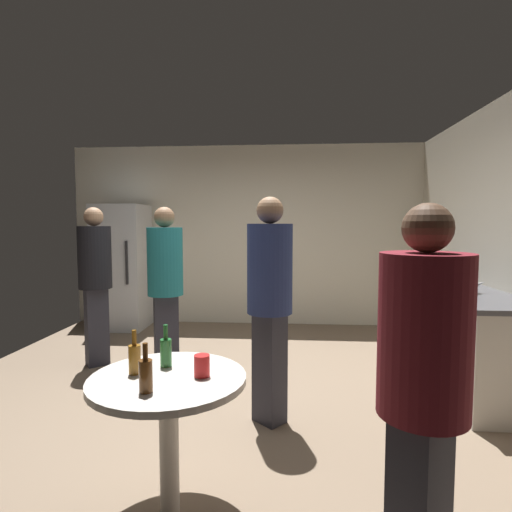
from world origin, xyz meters
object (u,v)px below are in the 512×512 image
(plastic_cup_red, at_px, (202,366))
(person_in_teal_shirt, at_px, (165,279))
(foreground_table, at_px, (168,396))
(beer_bottle_on_counter, at_px, (453,275))
(beer_bottle_amber, at_px, (135,358))
(refrigerator, at_px, (122,267))
(kettle, at_px, (467,285))
(beer_bottle_brown, at_px, (146,374))
(person_in_navy_shirt, at_px, (270,292))
(beer_bottle_green, at_px, (166,351))
(person_in_black_shirt, at_px, (95,274))
(wine_bottle_on_counter, at_px, (440,270))
(person_in_maroon_shirt, at_px, (423,378))

(plastic_cup_red, bearing_deg, person_in_teal_shirt, 112.10)
(foreground_table, xyz_separation_m, plastic_cup_red, (0.17, 0.01, 0.16))
(beer_bottle_on_counter, height_order, beer_bottle_amber, beer_bottle_on_counter)
(refrigerator, bearing_deg, person_in_teal_shirt, -57.22)
(kettle, relative_size, plastic_cup_red, 2.22)
(beer_bottle_on_counter, bearing_deg, plastic_cup_red, -132.52)
(beer_bottle_amber, bearing_deg, beer_bottle_on_counter, 43.07)
(refrigerator, relative_size, beer_bottle_brown, 7.83)
(plastic_cup_red, bearing_deg, beer_bottle_on_counter, 47.48)
(foreground_table, bearing_deg, person_in_navy_shirt, 65.40)
(beer_bottle_green, bearing_deg, kettle, 35.48)
(person_in_black_shirt, bearing_deg, foreground_table, -6.13)
(beer_bottle_brown, distance_m, beer_bottle_green, 0.34)
(wine_bottle_on_counter, bearing_deg, plastic_cup_red, -129.28)
(refrigerator, relative_size, plastic_cup_red, 16.36)
(beer_bottle_amber, bearing_deg, wine_bottle_on_counter, 46.23)
(kettle, distance_m, foreground_table, 2.85)
(wine_bottle_on_counter, height_order, beer_bottle_amber, wine_bottle_on_counter)
(refrigerator, bearing_deg, beer_bottle_amber, -66.54)
(beer_bottle_on_counter, distance_m, beer_bottle_green, 3.27)
(refrigerator, distance_m, wine_bottle_on_counter, 4.24)
(person_in_maroon_shirt, bearing_deg, wine_bottle_on_counter, -65.87)
(foreground_table, bearing_deg, beer_bottle_brown, -102.03)
(beer_bottle_green, bearing_deg, person_in_black_shirt, 124.23)
(foreground_table, xyz_separation_m, person_in_teal_shirt, (-0.57, 1.85, 0.35))
(kettle, bearing_deg, beer_bottle_green, -144.52)
(foreground_table, distance_m, beer_bottle_brown, 0.28)
(plastic_cup_red, distance_m, person_in_teal_shirt, 1.99)
(wine_bottle_on_counter, distance_m, person_in_black_shirt, 3.73)
(wine_bottle_on_counter, xyz_separation_m, plastic_cup_red, (-2.10, -2.57, -0.23))
(beer_bottle_brown, bearing_deg, beer_bottle_green, 91.52)
(refrigerator, distance_m, kettle, 4.49)
(beer_bottle_brown, distance_m, person_in_navy_shirt, 1.36)
(kettle, xyz_separation_m, beer_bottle_amber, (-2.40, -1.74, -0.15))
(wine_bottle_on_counter, distance_m, plastic_cup_red, 3.33)
(foreground_table, relative_size, beer_bottle_green, 3.48)
(foreground_table, height_order, plastic_cup_red, plastic_cup_red)
(person_in_black_shirt, relative_size, person_in_teal_shirt, 1.01)
(beer_bottle_on_counter, bearing_deg, beer_bottle_amber, -136.93)
(refrigerator, height_order, person_in_maroon_shirt, refrigerator)
(person_in_teal_shirt, bearing_deg, person_in_navy_shirt, 27.10)
(refrigerator, relative_size, kettle, 7.38)
(beer_bottle_green, bearing_deg, refrigerator, 115.82)
(beer_bottle_brown, relative_size, plastic_cup_red, 2.09)
(beer_bottle_on_counter, xyz_separation_m, beer_bottle_green, (-2.39, -2.23, -0.17))
(person_in_black_shirt, bearing_deg, beer_bottle_amber, -9.35)
(wine_bottle_on_counter, relative_size, plastic_cup_red, 2.82)
(wine_bottle_on_counter, relative_size, foreground_table, 0.39)
(plastic_cup_red, height_order, person_in_teal_shirt, person_in_teal_shirt)
(refrigerator, height_order, beer_bottle_on_counter, refrigerator)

